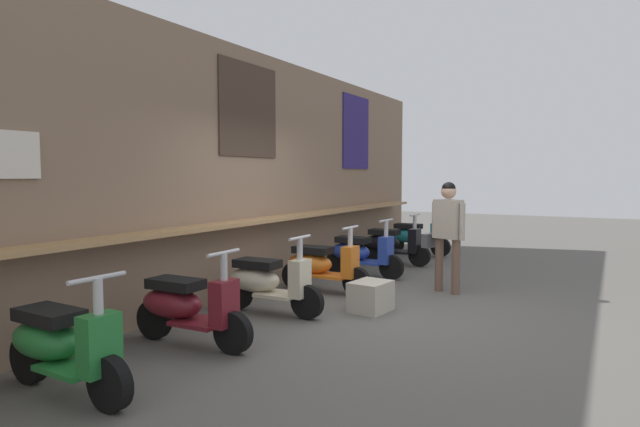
% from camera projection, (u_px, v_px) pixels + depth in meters
% --- Properties ---
extents(ground_plane, '(34.93, 34.93, 0.00)m').
position_uv_depth(ground_plane, '(370.00, 312.00, 6.55)').
color(ground_plane, '#56544F').
extents(market_stall_facade, '(12.47, 0.61, 3.42)m').
position_uv_depth(market_stall_facade, '(237.00, 173.00, 7.39)').
color(market_stall_facade, '#7F6651').
rests_on(market_stall_facade, ground_plane).
extents(scooter_green, '(0.46, 1.40, 0.97)m').
position_uv_depth(scooter_green, '(60.00, 344.00, 4.06)').
color(scooter_green, '#237533').
rests_on(scooter_green, ground_plane).
extents(scooter_maroon, '(0.46, 1.40, 0.97)m').
position_uv_depth(scooter_maroon, '(185.00, 306.00, 5.25)').
color(scooter_maroon, maroon).
rests_on(scooter_maroon, ground_plane).
extents(scooter_cream, '(0.46, 1.40, 0.97)m').
position_uv_depth(scooter_cream, '(266.00, 282.00, 6.45)').
color(scooter_cream, beige).
rests_on(scooter_cream, ground_plane).
extents(scooter_orange, '(0.46, 1.40, 0.97)m').
position_uv_depth(scooter_orange, '(320.00, 265.00, 7.64)').
color(scooter_orange, orange).
rests_on(scooter_orange, ground_plane).
extents(scooter_blue, '(0.47, 1.40, 0.97)m').
position_uv_depth(scooter_blue, '(359.00, 253.00, 8.82)').
color(scooter_blue, '#233D9E').
rests_on(scooter_blue, ground_plane).
extents(scooter_black, '(0.46, 1.40, 0.97)m').
position_uv_depth(scooter_black, '(390.00, 244.00, 10.03)').
color(scooter_black, black).
rests_on(scooter_black, ground_plane).
extents(scooter_teal, '(0.46, 1.40, 0.97)m').
position_uv_depth(scooter_teal, '(414.00, 236.00, 11.20)').
color(scooter_teal, '#197075').
rests_on(scooter_teal, ground_plane).
extents(shopper_with_handbag, '(0.39, 0.64, 1.58)m').
position_uv_depth(shopper_with_handbag, '(447.00, 226.00, 7.56)').
color(shopper_with_handbag, brown).
rests_on(shopper_with_handbag, ground_plane).
extents(merchandise_crate, '(0.55, 0.46, 0.37)m').
position_uv_depth(merchandise_crate, '(371.00, 296.00, 6.56)').
color(merchandise_crate, '#B2A899').
rests_on(merchandise_crate, ground_plane).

